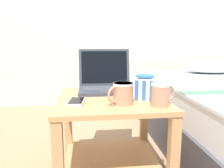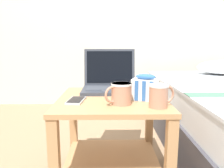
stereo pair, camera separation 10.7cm
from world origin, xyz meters
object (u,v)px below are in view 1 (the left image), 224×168
at_px(mug_front_right, 161,94).
at_px(cell_phone, 76,101).
at_px(laptop, 106,82).
at_px(snack_bag, 145,88).
at_px(mug_front_left, 123,92).

bearing_deg(mug_front_right, cell_phone, 164.68).
xyz_separation_m(laptop, snack_bag, (0.18, -0.24, 0.01)).
relative_size(laptop, mug_front_left, 2.47).
distance_m(laptop, cell_phone, 0.31).
height_order(mug_front_right, snack_bag, snack_bag).
distance_m(mug_front_right, snack_bag, 0.14).
height_order(mug_front_right, cell_phone, mug_front_right).
xyz_separation_m(laptop, cell_phone, (-0.16, -0.26, -0.04)).
height_order(laptop, snack_bag, laptop).
relative_size(mug_front_right, snack_bag, 0.83).
bearing_deg(cell_phone, snack_bag, 4.48).
distance_m(laptop, snack_bag, 0.29).
relative_size(mug_front_left, mug_front_right, 1.05).
relative_size(laptop, cell_phone, 2.21).
bearing_deg(laptop, mug_front_left, -80.79).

